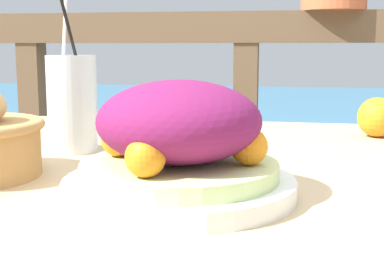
{
  "coord_description": "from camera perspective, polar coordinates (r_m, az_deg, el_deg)",
  "views": [
    {
      "loc": [
        0.13,
        -0.67,
        0.94
      ],
      "look_at": [
        0.01,
        -0.01,
        0.83
      ],
      "focal_mm": 50.0,
      "sensor_mm": 36.0,
      "label": 1
    }
  ],
  "objects": [
    {
      "name": "sea_backdrop",
      "position": [
        4.15,
        8.4,
        -0.98
      ],
      "size": [
        12.0,
        4.0,
        0.48
      ],
      "color": "teal",
      "rests_on": "ground_plane"
    },
    {
      "name": "orange_near_glass",
      "position": [
        1.02,
        19.19,
        1.09
      ],
      "size": [
        0.07,
        0.07,
        0.07
      ],
      "color": "orange",
      "rests_on": "patio_table"
    },
    {
      "name": "patio_table",
      "position": [
        0.73,
        -0.3,
        -12.61
      ],
      "size": [
        0.98,
        0.97,
        0.77
      ],
      "color": "tan",
      "rests_on": "ground_plane"
    },
    {
      "name": "fork",
      "position": [
        0.56,
        17.82,
        -8.34
      ],
      "size": [
        0.04,
        0.18,
        0.0
      ],
      "color": "silver",
      "rests_on": "patio_table"
    },
    {
      "name": "salad_plate",
      "position": [
        0.58,
        -1.38,
        -2.0
      ],
      "size": [
        0.25,
        0.25,
        0.13
      ],
      "color": "white",
      "rests_on": "patio_table"
    },
    {
      "name": "railing_fence",
      "position": [
        1.61,
        5.72,
        0.77
      ],
      "size": [
        2.8,
        0.08,
        1.03
      ],
      "color": "brown",
      "rests_on": "ground_plane"
    },
    {
      "name": "drink_glass",
      "position": [
        0.84,
        -12.66,
        2.59
      ],
      "size": [
        0.08,
        0.08,
        0.25
      ],
      "color": "silver",
      "rests_on": "patio_table"
    }
  ]
}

